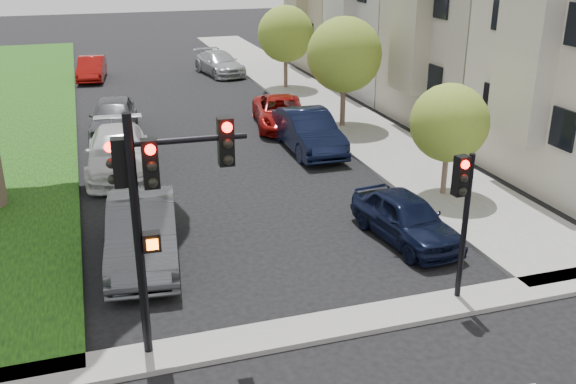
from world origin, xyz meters
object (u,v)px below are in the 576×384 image
object	(u,v)px
car_parked_1	(308,131)
car_parked_9	(92,69)
small_tree_c	(286,34)
car_parked_2	(281,112)
car_parked_4	(219,63)
small_tree_b	(344,55)
traffic_signal_secondary	(463,202)
car_parked_5	(143,232)
small_tree_a	(449,123)
traffic_signal_main	(156,193)
car_parked_7	(114,117)
car_parked_6	(118,152)
car_parked_0	(406,218)

from	to	relation	value
car_parked_1	car_parked_9	size ratio (longest dim) A/B	1.17
small_tree_c	car_parked_1	world-z (taller)	small_tree_c
car_parked_2	car_parked_4	xyz separation A→B (m)	(-0.06, 12.67, 0.03)
small_tree_b	traffic_signal_secondary	bearing A→B (deg)	-102.31
car_parked_4	car_parked_5	xyz separation A→B (m)	(-7.04, -23.82, 0.10)
small_tree_a	small_tree_c	bearing A→B (deg)	90.00
small_tree_a	car_parked_1	bearing A→B (deg)	113.34
small_tree_c	car_parked_9	world-z (taller)	small_tree_c
traffic_signal_main	car_parked_2	bearing A→B (deg)	65.19
traffic_signal_main	car_parked_9	size ratio (longest dim) A/B	1.20
car_parked_4	car_parked_7	world-z (taller)	car_parked_7
small_tree_a	car_parked_5	bearing A→B (deg)	-170.51
car_parked_2	car_parked_1	bearing A→B (deg)	-80.10
small_tree_a	car_parked_6	bearing A→B (deg)	150.47
car_parked_4	car_parked_2	bearing A→B (deg)	-99.73
car_parked_5	car_parked_7	size ratio (longest dim) A/B	1.03
small_tree_c	traffic_signal_main	bearing A→B (deg)	-112.99
small_tree_a	car_parked_5	size ratio (longest dim) A/B	0.76
small_tree_c	car_parked_4	xyz separation A→B (m)	(-2.60, 5.31, -2.33)
car_parked_5	car_parked_9	bearing A→B (deg)	97.47
car_parked_5	car_parked_7	world-z (taller)	same
car_parked_0	car_parked_4	bearing A→B (deg)	83.19
traffic_signal_main	car_parked_0	size ratio (longest dim) A/B	1.27
small_tree_b	small_tree_c	xyz separation A→B (m)	(-0.00, 8.32, -0.18)
small_tree_b	traffic_signal_secondary	world-z (taller)	small_tree_b
small_tree_b	car_parked_4	size ratio (longest dim) A/B	1.00
car_parked_7	car_parked_9	xyz separation A→B (m)	(-0.53, 12.38, -0.12)
car_parked_9	car_parked_5	bearing A→B (deg)	-82.00
small_tree_c	car_parked_2	bearing A→B (deg)	-109.04
traffic_signal_secondary	car_parked_1	xyz separation A→B (m)	(0.60, 11.68, -1.66)
traffic_signal_main	car_parked_7	size ratio (longest dim) A/B	1.06
car_parked_5	car_parked_9	distance (m)	24.47
small_tree_a	car_parked_7	size ratio (longest dim) A/B	0.79
small_tree_c	car_parked_4	size ratio (longest dim) A/B	0.95
small_tree_a	small_tree_b	bearing A→B (deg)	90.00
car_parked_0	car_parked_6	bearing A→B (deg)	124.59
small_tree_b	car_parked_9	distance (m)	17.70
small_tree_c	car_parked_2	xyz separation A→B (m)	(-2.54, -7.36, -2.36)
car_parked_0	car_parked_9	size ratio (longest dim) A/B	0.95
small_tree_b	car_parked_0	distance (m)	11.74
car_parked_6	car_parked_2	bearing A→B (deg)	33.46
car_parked_0	car_parked_9	bearing A→B (deg)	99.78
small_tree_a	car_parked_7	bearing A→B (deg)	132.64
traffic_signal_main	car_parked_6	size ratio (longest dim) A/B	0.94
small_tree_b	car_parked_5	world-z (taller)	small_tree_b
small_tree_b	car_parked_1	world-z (taller)	small_tree_b
small_tree_c	car_parked_5	xyz separation A→B (m)	(-9.65, -18.51, -2.22)
car_parked_2	car_parked_7	size ratio (longest dim) A/B	1.02
small_tree_c	car_parked_6	size ratio (longest dim) A/B	0.86
small_tree_c	car_parked_9	distance (m)	12.01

